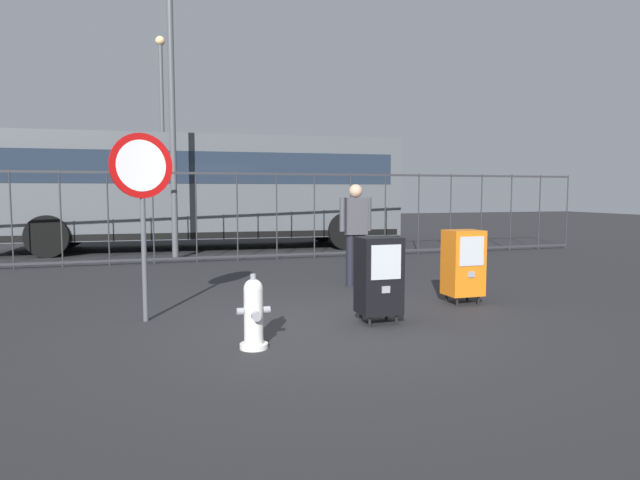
{
  "coord_description": "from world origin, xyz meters",
  "views": [
    {
      "loc": [
        -1.89,
        -5.77,
        1.55
      ],
      "look_at": [
        0.3,
        1.2,
        0.9
      ],
      "focal_mm": 30.67,
      "sensor_mm": 36.0,
      "label": 1
    }
  ],
  "objects": [
    {
      "name": "ground_plane",
      "position": [
        0.0,
        0.0,
        0.0
      ],
      "size": [
        60.0,
        60.0,
        0.0
      ],
      "primitive_type": "plane",
      "color": "#262628"
    },
    {
      "name": "stop_sign",
      "position": [
        -1.96,
        0.98,
        1.6
      ],
      "size": [
        0.71,
        0.31,
        2.23
      ],
      "color": "#4C4F54",
      "rests_on": "ground_plane"
    },
    {
      "name": "newspaper_box_secondary",
      "position": [
        2.24,
        0.78,
        0.57
      ],
      "size": [
        0.48,
        0.42,
        1.02
      ],
      "color": "black",
      "rests_on": "ground_plane"
    },
    {
      "name": "newspaper_box_primary",
      "position": [
        0.67,
        0.07,
        0.57
      ],
      "size": [
        0.48,
        0.42,
        1.02
      ],
      "color": "black",
      "rests_on": "ground_plane"
    },
    {
      "name": "pedestrian",
      "position": [
        1.34,
        2.56,
        0.95
      ],
      "size": [
        0.55,
        0.22,
        1.67
      ],
      "color": "black",
      "rests_on": "ground_plane"
    },
    {
      "name": "bus_near",
      "position": [
        -0.45,
        9.41,
        1.71
      ],
      "size": [
        10.62,
        3.25,
        3.0
      ],
      "rotation": [
        0.0,
        0.0,
        -0.06
      ],
      "color": "#4C5156",
      "rests_on": "ground_plane"
    },
    {
      "name": "street_light_near_left",
      "position": [
        -1.33,
        7.14,
        3.83
      ],
      "size": [
        0.32,
        0.32,
        6.56
      ],
      "color": "#4C4F54",
      "rests_on": "ground_plane"
    },
    {
      "name": "fire_hydrant",
      "position": [
        -0.93,
        -0.53,
        0.35
      ],
      "size": [
        0.33,
        0.32,
        0.75
      ],
      "color": "silver",
      "rests_on": "ground_plane"
    },
    {
      "name": "street_light_near_right",
      "position": [
        -1.37,
        13.87,
        3.94
      ],
      "size": [
        0.32,
        0.32,
        6.78
      ],
      "color": "#4C4F54",
      "rests_on": "ground_plane"
    },
    {
      "name": "fence_barrier",
      "position": [
        -0.0,
        6.41,
        1.02
      ],
      "size": [
        18.03,
        0.04,
        2.0
      ],
      "color": "#2D2D33",
      "rests_on": "ground_plane"
    }
  ]
}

